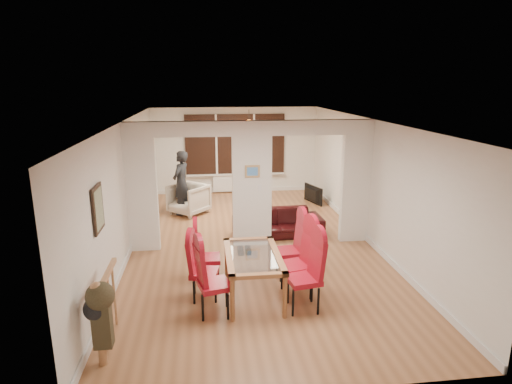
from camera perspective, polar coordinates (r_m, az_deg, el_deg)
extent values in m
cube|color=#99633D|center=(9.12, -0.54, -6.99)|extent=(5.00, 9.00, 0.01)
cube|color=white|center=(8.72, -0.56, 0.98)|extent=(5.00, 0.18, 2.60)
cube|color=black|center=(13.03, -2.78, 6.39)|extent=(3.00, 0.08, 1.80)
cube|color=white|center=(13.22, -2.71, 1.21)|extent=(1.40, 0.08, 0.50)
sphere|color=orange|center=(11.85, -0.94, 8.75)|extent=(0.36, 0.36, 0.36)
cube|color=gray|center=(6.46, -20.33, -2.09)|extent=(0.04, 0.52, 0.67)
cube|color=#4C8CD8|center=(8.56, -0.49, 2.77)|extent=(0.30, 0.03, 0.25)
imported|color=black|center=(9.57, 2.93, -4.11)|extent=(2.01, 0.87, 0.58)
imported|color=beige|center=(11.20, -8.99, -0.95)|extent=(1.19, 1.20, 0.78)
imported|color=black|center=(11.11, -9.94, 1.22)|extent=(0.71, 0.61, 1.65)
imported|color=black|center=(12.15, 7.28, -0.34)|extent=(0.86, 0.38, 0.50)
cylinder|color=#143F19|center=(11.69, 0.52, -0.22)|extent=(0.07, 0.07, 0.30)
imported|color=black|center=(11.69, -0.41, -0.85)|extent=(0.20, 0.20, 0.05)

